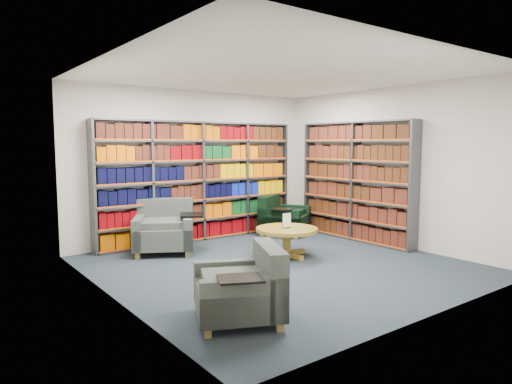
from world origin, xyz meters
TOP-DOWN VIEW (x-y plane):
  - room_shell at (0.00, 0.00)m, footprint 5.02×5.02m
  - bookshelf_back at (0.00, 2.34)m, footprint 4.00×0.28m
  - bookshelf_right at (2.34, 0.60)m, footprint 0.28×2.50m
  - chair_teal_left at (-0.97, 1.88)m, footprint 1.29×1.29m
  - chair_green_right at (1.55, 1.85)m, footprint 1.16×1.16m
  - chair_teal_front at (-1.64, -1.43)m, footprint 1.12×1.14m
  - coffee_table at (0.43, 0.35)m, footprint 0.99×0.99m

SIDE VIEW (x-z plane):
  - chair_teal_front at x=-1.64m, z-range -0.07..0.69m
  - chair_green_right at x=1.55m, z-range -0.07..0.70m
  - chair_teal_left at x=-0.97m, z-range -0.08..0.78m
  - coffee_table at x=0.43m, z-range 0.02..0.72m
  - bookshelf_back at x=0.00m, z-range 0.00..2.20m
  - bookshelf_right at x=2.34m, z-range 0.00..2.20m
  - room_shell at x=0.00m, z-range -0.01..2.81m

